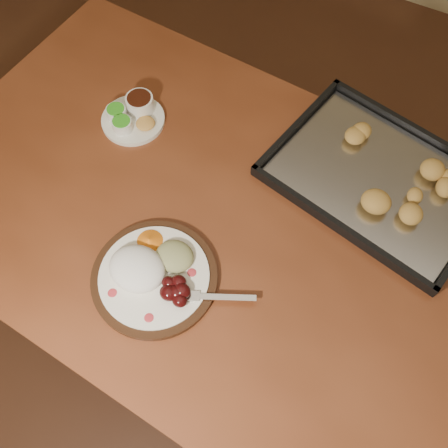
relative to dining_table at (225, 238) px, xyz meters
The scene contains 5 objects.
ground 0.66m from the dining_table, 15.86° to the right, with size 4.00×4.00×0.00m, color #502D1B.
dining_table is the anchor object (origin of this frame).
dinner_plate 0.24m from the dining_table, 110.26° to the right, with size 0.36×0.27×0.06m.
condiment_saucer 0.39m from the dining_table, 156.52° to the left, with size 0.16×0.16×0.05m.
baking_tray 0.40m from the dining_table, 44.10° to the left, with size 0.56×0.46×0.05m.
Camera 1 is at (0.14, -0.46, 1.76)m, focal length 40.00 mm.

